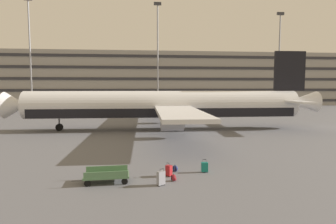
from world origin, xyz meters
The scene contains 12 objects.
ground_plane centered at (0.00, 0.00, 0.00)m, with size 600.00×600.00×0.00m, color #5B5B60.
terminal_structure centered at (0.00, 51.91, 7.51)m, with size 133.83×17.94×15.02m.
airliner centered at (-3.14, 1.91, 3.10)m, with size 40.27×32.62×10.18m.
light_mast_far_left centered at (-31.97, 37.68, 14.87)m, with size 1.80×0.50×26.24m.
light_mast_left centered at (-1.66, 37.68, 14.75)m, with size 1.80×0.50×26.00m.
light_mast_center_left centered at (29.98, 37.68, 13.96)m, with size 1.80×0.50×24.46m.
suitcase_navy centered at (-5.05, -17.54, 0.38)m, with size 0.44×0.45×0.88m.
suitcase_silver centered at (-5.68, -19.16, 0.44)m, with size 0.52×0.44×0.99m.
suitcase_large centered at (-2.63, -16.95, 0.35)m, with size 0.43×0.28×0.85m.
backpack_small centered at (-4.52, -16.57, 0.20)m, with size 0.44×0.41×0.47m.
backpack_purple centered at (-4.86, -18.51, 0.20)m, with size 0.40×0.40×0.46m.
baggage_cart centered at (-8.82, -18.29, 0.43)m, with size 3.33×1.43×0.82m.
Camera 1 is at (-7.03, -35.22, 5.66)m, focal length 31.09 mm.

